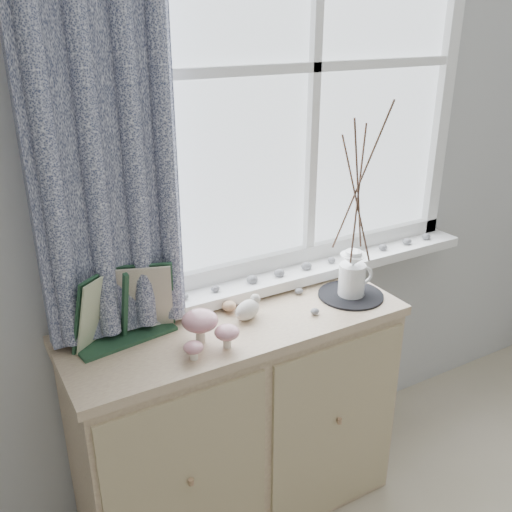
{
  "coord_description": "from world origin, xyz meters",
  "views": [
    {
      "loc": [
        -0.95,
        0.23,
        1.83
      ],
      "look_at": [
        -0.1,
        1.7,
        1.1
      ],
      "focal_mm": 40.0,
      "sensor_mm": 36.0,
      "label": 1
    }
  ],
  "objects_px": {
    "sideboard": "(238,420)",
    "botanical_book": "(126,308)",
    "toadstool_cluster": "(205,327)",
    "twig_pitcher": "(359,187)"
  },
  "relations": [
    {
      "from": "sideboard",
      "to": "botanical_book",
      "type": "bearing_deg",
      "value": 173.58
    },
    {
      "from": "toadstool_cluster",
      "to": "twig_pitcher",
      "type": "relative_size",
      "value": 0.26
    },
    {
      "from": "sideboard",
      "to": "twig_pitcher",
      "type": "distance_m",
      "value": 0.97
    },
    {
      "from": "botanical_book",
      "to": "toadstool_cluster",
      "type": "height_order",
      "value": "botanical_book"
    },
    {
      "from": "sideboard",
      "to": "botanical_book",
      "type": "distance_m",
      "value": 0.67
    },
    {
      "from": "botanical_book",
      "to": "twig_pitcher",
      "type": "relative_size",
      "value": 0.51
    },
    {
      "from": "botanical_book",
      "to": "twig_pitcher",
      "type": "height_order",
      "value": "twig_pitcher"
    },
    {
      "from": "sideboard",
      "to": "toadstool_cluster",
      "type": "bearing_deg",
      "value": -151.92
    },
    {
      "from": "twig_pitcher",
      "to": "toadstool_cluster",
      "type": "bearing_deg",
      "value": -153.98
    },
    {
      "from": "sideboard",
      "to": "twig_pitcher",
      "type": "relative_size",
      "value": 1.62
    }
  ]
}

